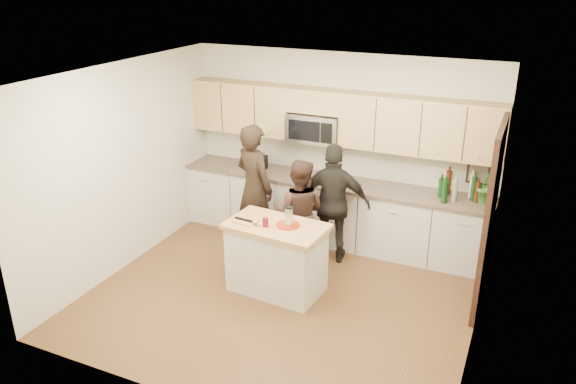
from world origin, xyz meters
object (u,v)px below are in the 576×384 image
at_px(woman_right, 334,204).
at_px(toaster, 256,162).
at_px(island, 277,257).
at_px(woman_center, 299,213).
at_px(woman_left, 254,187).

bearing_deg(woman_right, toaster, -33.61).
distance_m(island, woman_center, 0.80).
height_order(island, woman_left, woman_left).
height_order(woman_center, woman_right, woman_right).
relative_size(woman_left, woman_right, 1.09).
distance_m(woman_center, woman_right, 0.48).
xyz_separation_m(toaster, woman_center, (1.06, -0.82, -0.30)).
relative_size(island, woman_right, 0.76).
relative_size(island, woman_center, 0.84).
relative_size(toaster, woman_right, 0.18).
bearing_deg(island, woman_center, 96.50).
bearing_deg(island, woman_right, 75.45).
relative_size(toaster, woman_center, 0.20).
bearing_deg(toaster, woman_left, -64.48).
relative_size(woman_center, woman_right, 0.90).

